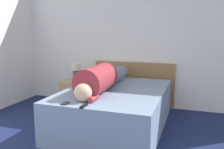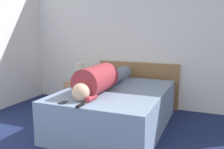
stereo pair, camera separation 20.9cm
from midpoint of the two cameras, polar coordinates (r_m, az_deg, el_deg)
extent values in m
cube|color=white|center=(4.71, 6.33, 8.32)|extent=(6.09, 0.06, 2.60)
cube|color=#7589A8|center=(3.78, -0.86, -7.67)|extent=(1.42, 2.00, 0.57)
cube|color=olive|center=(4.80, 3.70, -2.21)|extent=(1.54, 0.04, 0.84)
cube|color=tan|center=(4.86, -9.36, -4.27)|extent=(0.45, 0.48, 0.49)
cylinder|color=#4C4C51|center=(4.78, -9.48, -0.20)|extent=(0.12, 0.12, 0.21)
cylinder|color=beige|center=(4.76, -9.54, 1.82)|extent=(0.18, 0.18, 0.13)
sphere|color=#DBB293|center=(3.09, -8.54, -4.09)|extent=(0.23, 0.23, 0.23)
cylinder|color=#992D38|center=(3.46, -5.28, -1.18)|extent=(0.38, 0.73, 0.38)
cylinder|color=slate|center=(4.21, -0.81, -0.25)|extent=(0.22, 0.87, 0.22)
cylinder|color=#992D38|center=(3.11, -6.18, -5.47)|extent=(0.07, 0.22, 0.07)
cube|color=silver|center=(4.55, -1.87, -0.18)|extent=(0.51, 0.31, 0.11)
cube|color=black|center=(2.90, -8.55, -7.13)|extent=(0.04, 0.15, 0.02)
cube|color=black|center=(3.06, -12.52, -6.45)|extent=(0.06, 0.13, 0.01)
camera|label=1|loc=(0.10, -91.71, -0.30)|focal=40.00mm
camera|label=2|loc=(0.10, 88.29, 0.30)|focal=40.00mm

